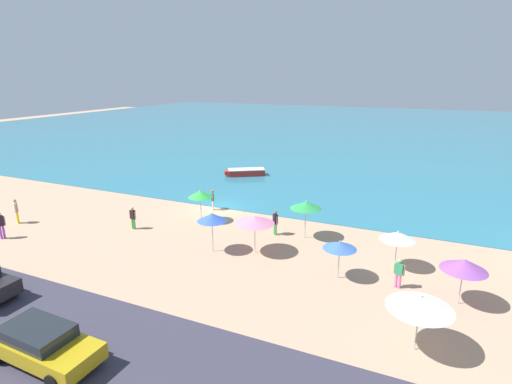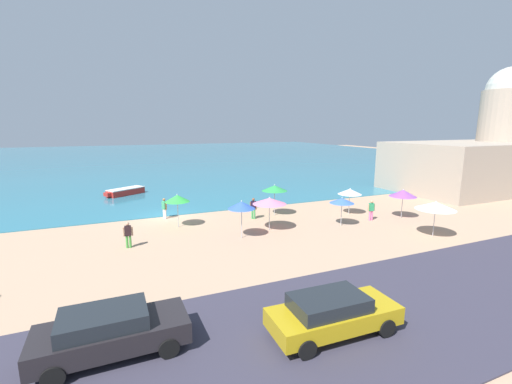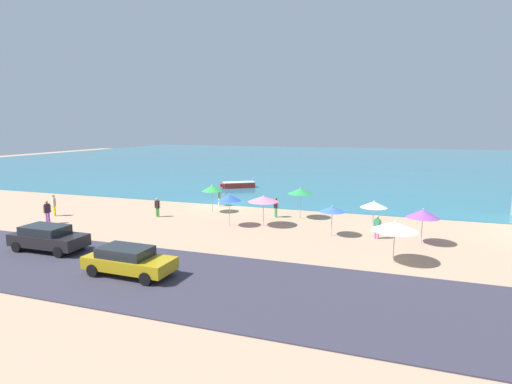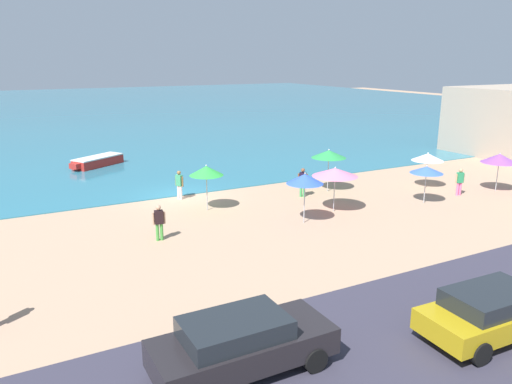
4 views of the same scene
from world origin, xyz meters
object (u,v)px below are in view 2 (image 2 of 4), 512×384
object	(u,v)px
beach_umbrella_2	(177,198)
beach_umbrella_0	(403,193)
beach_umbrella_6	(350,192)
parked_car_0	(332,313)
harbor_fortress	(482,153)
bather_0	(371,209)
beach_umbrella_3	(342,201)
bather_4	(128,233)
parked_car_1	(111,331)
beach_umbrella_5	(241,205)
bather_2	(164,207)
bather_1	(253,207)
beach_umbrella_4	(275,188)
beach_umbrella_1	(270,201)
beach_umbrella_7	(436,206)
skiff_nearshore	(125,191)

from	to	relation	value
beach_umbrella_2	beach_umbrella_0	bearing A→B (deg)	-15.01
beach_umbrella_2	beach_umbrella_6	world-z (taller)	beach_umbrella_2
parked_car_0	harbor_fortress	distance (m)	36.80
bather_0	beach_umbrella_3	bearing A→B (deg)	-175.80
beach_umbrella_2	bather_4	bearing A→B (deg)	-138.40
beach_umbrella_3	beach_umbrella_6	distance (m)	3.55
beach_umbrella_0	parked_car_1	distance (m)	23.03
harbor_fortress	beach_umbrella_0	bearing A→B (deg)	-161.25
bather_4	harbor_fortress	distance (m)	38.95
parked_car_1	beach_umbrella_2	bearing A→B (deg)	70.89
beach_umbrella_5	harbor_fortress	bearing A→B (deg)	10.44
bather_4	bather_2	bearing A→B (deg)	62.82
parked_car_0	parked_car_1	size ratio (longest dim) A/B	1.00
beach_umbrella_0	bather_1	bearing A→B (deg)	158.22
beach_umbrella_2	beach_umbrella_6	size ratio (longest dim) A/B	1.11
bather_2	bather_4	world-z (taller)	bather_2
parked_car_0	beach_umbrella_4	bearing A→B (deg)	70.71
beach_umbrella_1	parked_car_0	bearing A→B (deg)	-105.41
beach_umbrella_4	bather_0	size ratio (longest dim) A/B	1.60
beach_umbrella_2	beach_umbrella_3	distance (m)	11.78
beach_umbrella_3	parked_car_0	size ratio (longest dim) A/B	0.46
beach_umbrella_3	beach_umbrella_4	world-z (taller)	beach_umbrella_4
beach_umbrella_7	harbor_fortress	xyz separation A→B (m)	(20.02, 10.52, 2.05)
bather_4	beach_umbrella_0	bearing A→B (deg)	-3.78
beach_umbrella_5	beach_umbrella_7	xyz separation A→B (m)	(11.66, -4.69, -0.11)
beach_umbrella_4	harbor_fortress	size ratio (longest dim) A/B	0.14
bather_2	beach_umbrella_6	bearing A→B (deg)	-17.92
beach_umbrella_5	beach_umbrella_2	bearing A→B (deg)	129.00
beach_umbrella_6	beach_umbrella_7	world-z (taller)	beach_umbrella_7
bather_0	beach_umbrella_5	bearing A→B (deg)	179.92
beach_umbrella_0	bather_1	world-z (taller)	beach_umbrella_0
beach_umbrella_1	bather_1	world-z (taller)	beach_umbrella_1
beach_umbrella_3	beach_umbrella_7	xyz separation A→B (m)	(4.00, -4.46, 0.22)
beach_umbrella_2	bather_1	size ratio (longest dim) A/B	1.45
bather_2	bather_4	xyz separation A→B (m)	(-2.98, -5.79, -0.02)
beach_umbrella_4	beach_umbrella_7	size ratio (longest dim) A/B	1.02
bather_4	harbor_fortress	bearing A→B (deg)	7.23
bather_0	parked_car_1	distance (m)	20.66
beach_umbrella_4	harbor_fortress	bearing A→B (deg)	3.32
skiff_nearshore	beach_umbrella_4	bearing A→B (deg)	-51.76
beach_umbrella_4	bather_1	size ratio (longest dim) A/B	1.53
bather_1	beach_umbrella_6	bearing A→B (deg)	-12.88
beach_umbrella_2	bather_2	xyz separation A→B (m)	(-0.55, 2.66, -1.19)
beach_umbrella_3	harbor_fortress	size ratio (longest dim) A/B	0.12
bather_4	parked_car_0	size ratio (longest dim) A/B	0.35
bather_1	beach_umbrella_0	bearing A→B (deg)	-21.78
beach_umbrella_2	beach_umbrella_3	world-z (taller)	beach_umbrella_2
beach_umbrella_5	bather_4	bearing A→B (deg)	172.10
beach_umbrella_2	beach_umbrella_4	size ratio (longest dim) A/B	0.95
beach_umbrella_2	beach_umbrella_6	distance (m)	13.71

